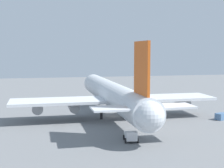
# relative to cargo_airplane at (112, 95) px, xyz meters

# --- Properties ---
(ground_plane) EXTENTS (268.80, 268.80, 0.00)m
(ground_plane) POSITION_rel_cargo_airplane_xyz_m (0.25, 0.00, -5.96)
(ground_plane) COLOR slate
(cargo_airplane) EXTENTS (67.20, 53.29, 19.62)m
(cargo_airplane) POSITION_rel_cargo_airplane_xyz_m (0.00, 0.00, 0.00)
(cargo_airplane) COLOR silver
(cargo_airplane) RESTS_ON ground_plane
(fuel_truck) EXTENTS (5.11, 3.97, 2.07)m
(fuel_truck) POSITION_rel_cargo_airplane_xyz_m (38.27, -12.70, -4.77)
(fuel_truck) COLOR #333338
(fuel_truck) RESTS_ON ground_plane
(catering_truck) EXTENTS (4.21, 3.00, 2.24)m
(catering_truck) POSITION_rel_cargo_airplane_xyz_m (-25.08, 1.98, -4.84)
(catering_truck) COLOR silver
(catering_truck) RESTS_ON ground_plane
(cargo_container_aft) EXTENTS (3.00, 3.61, 1.70)m
(cargo_container_aft) POSITION_rel_cargo_airplane_xyz_m (-10.37, -26.63, -5.10)
(cargo_container_aft) COLOR #4C729E
(cargo_container_aft) RESTS_ON ground_plane
(safety_cone_nose) EXTENTS (0.59, 0.59, 0.85)m
(safety_cone_nose) POSITION_rel_cargo_airplane_xyz_m (30.49, -1.25, -5.53)
(safety_cone_nose) COLOR orange
(safety_cone_nose) RESTS_ON ground_plane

